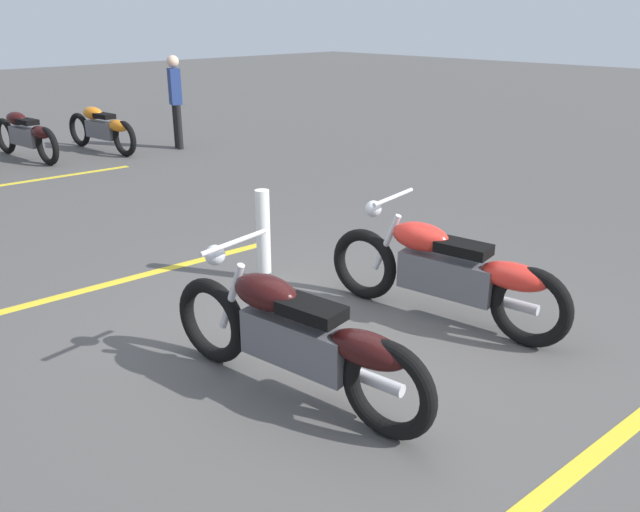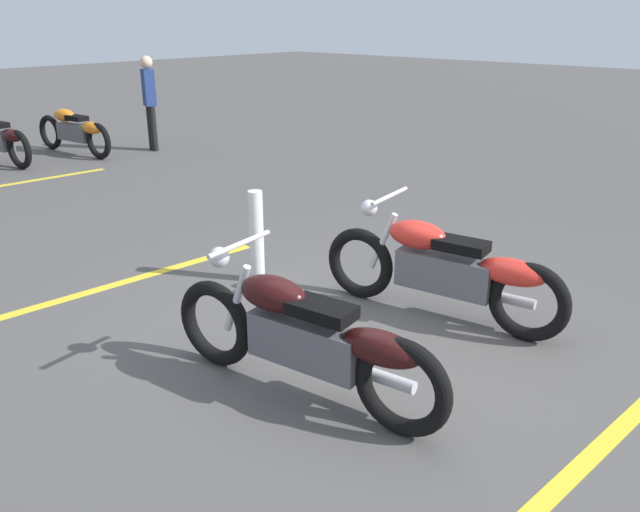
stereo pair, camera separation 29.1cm
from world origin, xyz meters
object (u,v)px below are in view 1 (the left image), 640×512
at_px(motorcycle_row_far_left, 102,128).
at_px(bollard_post, 263,236).
at_px(motorcycle_dark_foreground, 298,337).
at_px(motorcycle_bright_foreground, 448,272).
at_px(bystander_near_row, 175,97).
at_px(motorcycle_row_left, 26,135).

relative_size(motorcycle_row_far_left, bollard_post, 2.39).
bearing_deg(motorcycle_dark_foreground, motorcycle_bright_foreground, -98.75).
xyz_separation_m(motorcycle_bright_foreground, motorcycle_row_far_left, (8.90, -1.33, -0.01)).
xyz_separation_m(motorcycle_row_far_left, bollard_post, (-7.07, 1.85, 0.01)).
xyz_separation_m(motorcycle_row_far_left, bystander_near_row, (-0.72, -1.21, 0.53)).
relative_size(motorcycle_row_far_left, motorcycle_row_left, 0.99).
bearing_deg(bystander_near_row, motorcycle_row_left, -4.15).
distance_m(motorcycle_row_left, bystander_near_row, 2.77).
height_order(motorcycle_bright_foreground, motorcycle_row_far_left, motorcycle_bright_foreground).
height_order(motorcycle_row_far_left, motorcycle_row_left, motorcycle_row_left).
relative_size(motorcycle_row_left, bollard_post, 2.41).
bearing_deg(bystander_near_row, motorcycle_bright_foreground, 89.85).
distance_m(bystander_near_row, bollard_post, 7.07).
distance_m(motorcycle_bright_foreground, bystander_near_row, 8.58).
bearing_deg(motorcycle_row_left, motorcycle_row_far_left, -107.21).
bearing_deg(motorcycle_row_far_left, motorcycle_row_left, 72.87).
xyz_separation_m(motorcycle_dark_foreground, bystander_near_row, (8.16, -4.24, 0.52)).
relative_size(motorcycle_dark_foreground, bollard_post, 2.42).
height_order(motorcycle_row_left, bollard_post, bollard_post).
height_order(motorcycle_dark_foreground, bystander_near_row, bystander_near_row).
height_order(motorcycle_bright_foreground, motorcycle_dark_foreground, same).
distance_m(motorcycle_bright_foreground, bollard_post, 1.89).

